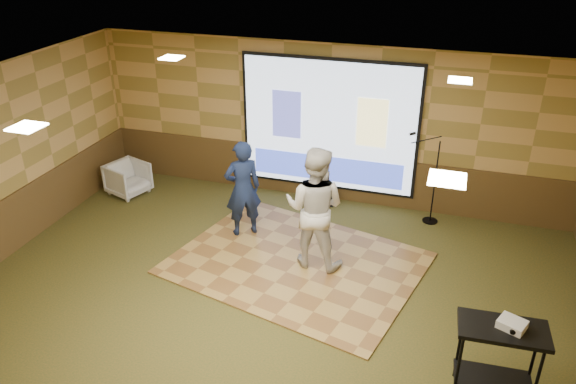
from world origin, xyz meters
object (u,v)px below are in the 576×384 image
(projector, at_px, (512,324))
(mic_stand, at_px, (430,197))
(projector_screen, at_px, (328,127))
(duffel_bag, at_px, (322,195))
(player_right, at_px, (315,208))
(banquet_chair, at_px, (128,179))
(av_table, at_px, (499,348))
(player_left, at_px, (243,189))
(dance_floor, at_px, (296,263))

(projector, xyz_separation_m, mic_stand, (-1.12, 3.95, -0.57))
(projector_screen, relative_size, duffel_bag, 6.89)
(player_right, distance_m, banquet_chair, 4.39)
(projector_screen, xyz_separation_m, banquet_chair, (-3.79, -0.96, -1.15))
(projector_screen, height_order, mic_stand, projector_screen)
(projector_screen, relative_size, av_table, 3.28)
(player_right, xyz_separation_m, projector, (2.74, -2.01, 0.05))
(projector_screen, bearing_deg, player_left, -120.90)
(player_right, relative_size, duffel_bag, 4.08)
(projector, bearing_deg, dance_floor, 171.26)
(av_table, bearing_deg, mic_stand, 104.72)
(dance_floor, xyz_separation_m, duffel_bag, (-0.12, 2.17, 0.14))
(banquet_chair, bearing_deg, dance_floor, -91.17)
(projector_screen, relative_size, player_left, 1.95)
(player_left, distance_m, duffel_bag, 1.98)
(player_left, height_order, av_table, player_left)
(dance_floor, xyz_separation_m, av_table, (2.92, -1.95, 0.70))
(projector_screen, xyz_separation_m, dance_floor, (0.09, -2.36, -1.46))
(av_table, xyz_separation_m, mic_stand, (-1.04, 3.98, -0.22))
(dance_floor, distance_m, player_right, 1.03)
(av_table, relative_size, mic_stand, 0.60)
(player_left, relative_size, projector, 6.10)
(projector, distance_m, mic_stand, 4.15)
(projector_screen, height_order, player_left, projector_screen)
(player_right, xyz_separation_m, av_table, (2.66, -2.04, -0.29))
(player_right, distance_m, projector, 3.40)
(projector_screen, distance_m, duffel_bag, 1.34)
(player_left, distance_m, projector, 4.85)
(dance_floor, relative_size, banquet_chair, 5.26)
(projector_screen, xyz_separation_m, av_table, (3.01, -4.31, -0.76))
(av_table, height_order, duffel_bag, av_table)
(projector_screen, distance_m, dance_floor, 2.78)
(projector_screen, relative_size, player_right, 1.69)
(player_left, xyz_separation_m, av_table, (4.05, -2.57, -0.16))
(player_left, height_order, projector, player_left)
(mic_stand, bearing_deg, player_left, -141.57)
(duffel_bag, bearing_deg, player_left, -123.07)
(projector_screen, distance_m, av_table, 5.31)
(projector_screen, distance_m, banquet_chair, 4.07)
(player_left, height_order, player_right, player_right)
(player_left, relative_size, duffel_bag, 3.53)
(projector, bearing_deg, mic_stand, 129.81)
(player_right, relative_size, av_table, 1.94)
(player_left, relative_size, mic_stand, 1.01)
(player_right, relative_size, mic_stand, 1.17)
(player_left, height_order, duffel_bag, player_left)
(projector_screen, bearing_deg, mic_stand, -9.59)
(mic_stand, bearing_deg, dance_floor, -119.40)
(av_table, distance_m, projector, 0.35)
(projector_screen, xyz_separation_m, projector, (3.08, -4.28, -0.42))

